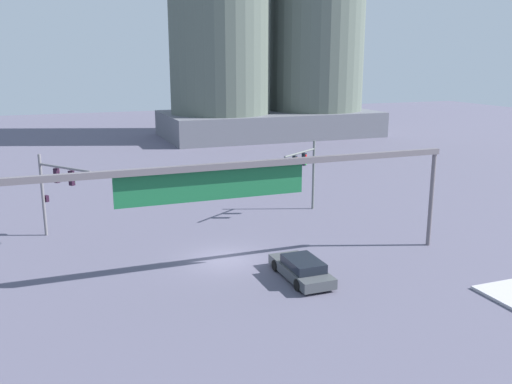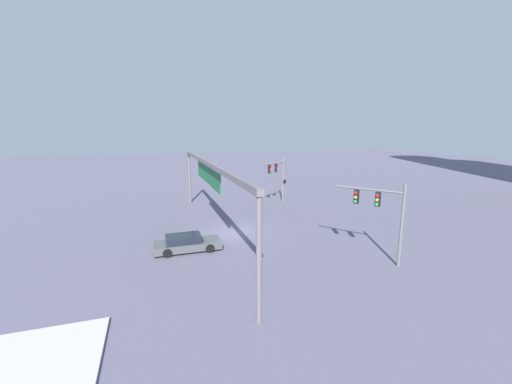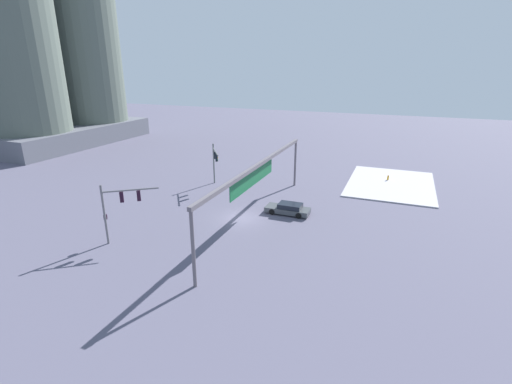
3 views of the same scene
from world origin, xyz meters
name	(u,v)px [view 2 (image 2 of 3)]	position (x,y,z in m)	size (l,w,h in m)	color
ground_plane	(234,232)	(0.00, 0.00, 0.00)	(196.42, 196.42, 0.00)	#555266
traffic_signal_near_corner	(278,173)	(-9.28, 7.83, 3.73)	(3.08, 4.30, 5.64)	slate
traffic_signal_opposite_side	(382,208)	(9.10, 7.73, 3.74)	(3.79, 2.75, 5.53)	#5D6361
overhead_sign_gantry	(207,172)	(-0.34, -2.15, 5.40)	(26.72, 0.43, 6.35)	#615A61
sedan_car_approaching	(186,243)	(3.03, -4.42, 0.58)	(2.00, 4.86, 1.21)	#45494D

